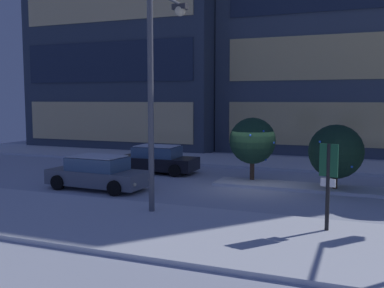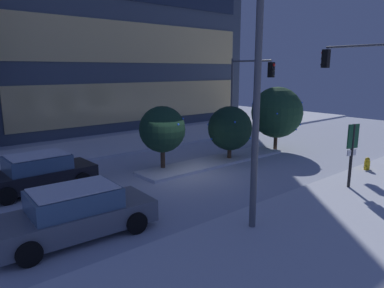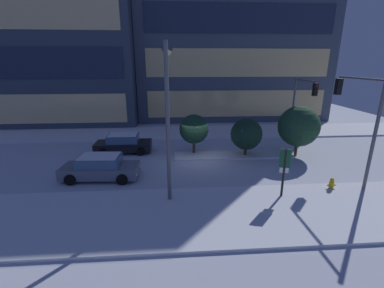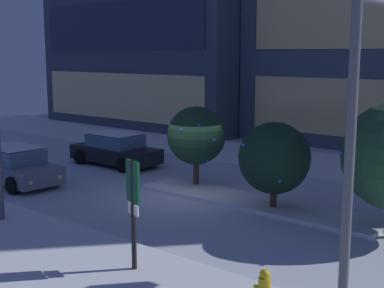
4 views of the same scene
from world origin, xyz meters
name	(u,v)px [view 2 (image 2 of 4)]	position (x,y,z in m)	size (l,w,h in m)	color
ground	(181,174)	(0.00, 0.00, 0.00)	(52.00, 52.00, 0.00)	silver
curb_strip_near	(332,225)	(0.00, -7.61, 0.07)	(52.00, 5.20, 0.14)	silver
curb_strip_far	(106,146)	(0.00, 7.61, 0.07)	(52.00, 5.20, 0.14)	silver
median_strip	(215,161)	(2.68, 0.42, 0.07)	(9.00, 1.80, 0.14)	silver
car_near	(75,213)	(-6.37, -3.03, 0.71)	(4.76, 2.22, 1.49)	slate
car_far	(38,173)	(-5.83, 1.94, 0.71)	(4.47, 2.10, 1.49)	black
traffic_light_corner_far_right	(248,83)	(9.57, 4.24, 3.91)	(0.32, 3.89, 5.60)	#565960
traffic_light_corner_near_right	(363,80)	(8.65, -4.22, 4.31)	(0.32, 4.11, 6.21)	#565960
street_lamp_arched	(238,61)	(-2.11, -5.39, 5.07)	(0.56, 2.84, 7.80)	#565960
fire_hydrant	(367,165)	(6.88, -5.60, 0.36)	(0.48, 0.26, 0.75)	gold
parking_info_sign	(352,149)	(3.75, -6.27, 1.74)	(0.55, 0.21, 2.72)	black
decorated_tree_median	(230,128)	(3.57, 0.26, 1.76)	(2.35, 2.35, 2.94)	#473323
decorated_tree_left_of_median	(162,129)	(-0.29, 1.02, 2.02)	(2.24, 2.22, 3.14)	#473323
decorated_tree_right_of_median	(277,112)	(7.49, 0.16, 2.31)	(3.04, 3.04, 3.83)	#473323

